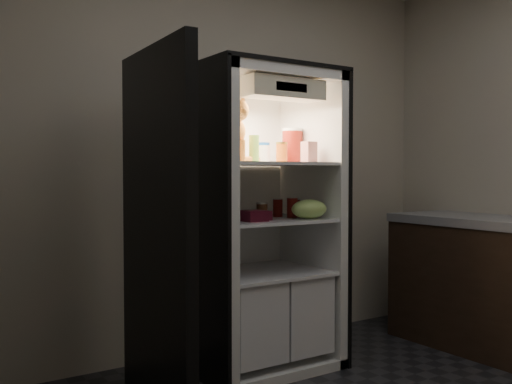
% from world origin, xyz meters
% --- Properties ---
extents(room_shell, '(3.60, 3.60, 3.60)m').
position_xyz_m(room_shell, '(0.00, 0.00, 1.62)').
color(room_shell, white).
rests_on(room_shell, floor).
extents(refrigerator, '(0.90, 0.72, 1.88)m').
position_xyz_m(refrigerator, '(0.00, 1.38, 0.79)').
color(refrigerator, white).
rests_on(refrigerator, floor).
extents(fridge_door, '(0.10, 0.87, 1.85)m').
position_xyz_m(fridge_door, '(-0.85, 1.00, 0.91)').
color(fridge_door, black).
rests_on(fridge_door, floor).
extents(tabby_cat, '(0.33, 0.38, 0.40)m').
position_xyz_m(tabby_cat, '(-0.22, 1.36, 1.44)').
color(tabby_cat, orange).
rests_on(tabby_cat, refrigerator).
extents(parmesan_shaker, '(0.06, 0.06, 0.17)m').
position_xyz_m(parmesan_shaker, '(-0.05, 1.34, 1.37)').
color(parmesan_shaker, '#248533').
rests_on(parmesan_shaker, refrigerator).
extents(mayo_tub, '(0.09, 0.09, 0.13)m').
position_xyz_m(mayo_tub, '(0.07, 1.43, 1.36)').
color(mayo_tub, white).
rests_on(mayo_tub, refrigerator).
extents(salsa_jar, '(0.07, 0.07, 0.13)m').
position_xyz_m(salsa_jar, '(0.16, 1.34, 1.36)').
color(salsa_jar, maroon).
rests_on(salsa_jar, refrigerator).
extents(pepper_jar, '(0.14, 0.14, 0.23)m').
position_xyz_m(pepper_jar, '(0.30, 1.41, 1.40)').
color(pepper_jar, maroon).
rests_on(pepper_jar, refrigerator).
extents(cream_carton, '(0.08, 0.08, 0.13)m').
position_xyz_m(cream_carton, '(0.27, 1.19, 1.36)').
color(cream_carton, silver).
rests_on(cream_carton, refrigerator).
extents(soda_can_a, '(0.06, 0.06, 0.12)m').
position_xyz_m(soda_can_a, '(0.15, 1.37, 1.00)').
color(soda_can_a, black).
rests_on(soda_can_a, refrigerator).
extents(soda_can_b, '(0.06, 0.06, 0.11)m').
position_xyz_m(soda_can_b, '(0.24, 1.29, 1.00)').
color(soda_can_b, black).
rests_on(soda_can_b, refrigerator).
extents(soda_can_c, '(0.07, 0.07, 0.13)m').
position_xyz_m(soda_can_c, '(0.19, 1.27, 1.00)').
color(soda_can_c, black).
rests_on(soda_can_c, refrigerator).
extents(condiment_jar, '(0.07, 0.07, 0.10)m').
position_xyz_m(condiment_jar, '(0.01, 1.35, 0.99)').
color(condiment_jar, '#502B16').
rests_on(condiment_jar, refrigerator).
extents(grape_bag, '(0.24, 0.17, 0.12)m').
position_xyz_m(grape_bag, '(0.22, 1.13, 1.00)').
color(grape_bag, '#88B554').
rests_on(grape_bag, refrigerator).
extents(berry_box_left, '(0.13, 0.13, 0.06)m').
position_xyz_m(berry_box_left, '(-0.17, 1.17, 0.97)').
color(berry_box_left, '#450B1D').
rests_on(berry_box_left, refrigerator).
extents(berry_box_right, '(0.11, 0.11, 0.06)m').
position_xyz_m(berry_box_right, '(-0.09, 1.21, 0.97)').
color(berry_box_right, '#450B1D').
rests_on(berry_box_right, refrigerator).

